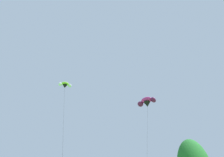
% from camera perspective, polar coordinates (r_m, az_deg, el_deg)
% --- Properties ---
extents(parafoil_kite_high_lime_white, '(8.18, 8.67, 18.10)m').
position_cam_1_polar(parafoil_kite_high_lime_white, '(31.53, -13.50, -1.89)').
color(parafoil_kite_high_lime_white, '#93D633').
extents(parafoil_kite_mid_magenta, '(3.60, 14.73, 17.67)m').
position_cam_1_polar(parafoil_kite_mid_magenta, '(34.26, 10.07, -6.78)').
color(parafoil_kite_mid_magenta, '#D12893').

